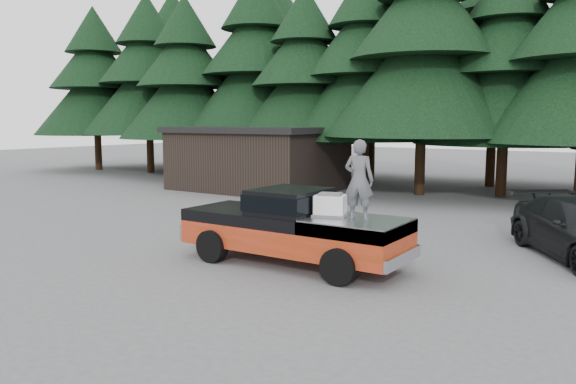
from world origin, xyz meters
The scene contains 7 objects.
ground centered at (0.00, 0.00, 0.00)m, with size 120.00×120.00×0.00m, color #505153.
pickup_truck centered at (1.18, -0.23, 0.67)m, with size 6.00×2.04×1.33m, color red, non-canonical shape.
truck_cab centered at (1.08, -0.23, 1.62)m, with size 1.66×1.90×0.59m, color black.
air_compressor centered at (2.22, -0.19, 1.58)m, with size 0.72×0.59×0.49m, color white.
man_on_bed centered at (3.04, -0.31, 2.27)m, with size 0.68×0.45×1.87m, color #4F5156.
utility_building centered at (-9.00, 12.00, 1.67)m, with size 8.40×6.40×3.30m.
treeline centered at (0.42, 17.20, 7.72)m, with size 60.15×16.05×17.50m.
Camera 1 is at (8.77, -11.89, 3.62)m, focal length 35.00 mm.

